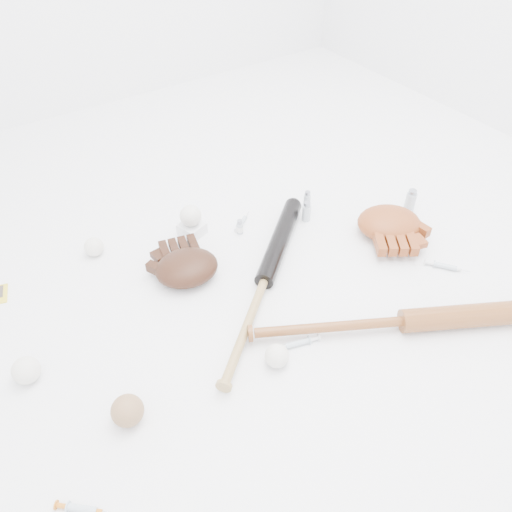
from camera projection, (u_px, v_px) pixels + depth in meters
bat_dark at (264, 280)px, 1.56m from camera, size 0.69×0.60×0.06m
bat_wood at (405, 321)px, 1.43m from camera, size 0.88×0.51×0.07m
glove_dark at (187, 267)px, 1.59m from camera, size 0.29×0.29×0.09m
glove_tan at (389, 223)px, 1.75m from camera, size 0.37×0.37×0.10m
pedestal at (192, 229)px, 1.76m from camera, size 0.10×0.10×0.04m
baseball_on_pedestal at (191, 216)px, 1.72m from camera, size 0.08×0.08×0.08m
baseball_left at (26, 370)px, 1.31m from camera, size 0.07×0.07×0.07m
baseball_upper at (94, 247)px, 1.68m from camera, size 0.07×0.07×0.07m
baseball_mid at (277, 356)px, 1.35m from camera, size 0.07×0.07×0.07m
baseball_aged at (127, 411)px, 1.22m from camera, size 0.08×0.08×0.08m
syringe_0 at (82, 509)px, 1.08m from camera, size 0.12×0.11×0.02m
syringe_1 at (297, 343)px, 1.41m from camera, size 0.16×0.07×0.02m
syringe_2 at (242, 222)px, 1.81m from camera, size 0.12×0.09×0.02m
syringe_3 at (445, 266)px, 1.64m from camera, size 0.12×0.14×0.02m
vial_0 at (307, 199)px, 1.87m from camera, size 0.03×0.03×0.07m
vial_1 at (240, 227)px, 1.76m from camera, size 0.02×0.02×0.06m
vial_2 at (307, 211)px, 1.81m from camera, size 0.03×0.03×0.08m
vial_3 at (411, 200)px, 1.85m from camera, size 0.04×0.04×0.09m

